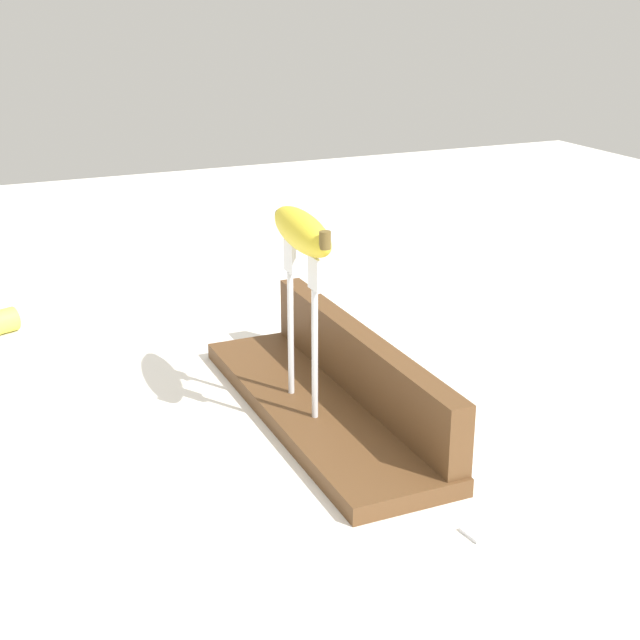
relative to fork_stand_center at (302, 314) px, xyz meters
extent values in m
plane|color=silver|center=(0.00, 0.02, -0.13)|extent=(3.00, 3.00, 0.00)
cube|color=brown|center=(0.00, 0.02, -0.12)|extent=(0.45, 0.13, 0.02)
cube|color=brown|center=(0.00, 0.07, -0.07)|extent=(0.44, 0.03, 0.08)
cylinder|color=silver|center=(-0.03, 0.00, -0.04)|extent=(0.01, 0.01, 0.15)
cube|color=silver|center=(-0.03, 0.00, 0.06)|extent=(0.03, 0.00, 0.04)
cylinder|color=silver|center=(0.03, 0.00, -0.04)|extent=(0.01, 0.01, 0.15)
cube|color=silver|center=(0.03, 0.00, 0.06)|extent=(0.03, 0.00, 0.04)
ellipsoid|color=yellow|center=(0.00, 0.00, 0.09)|extent=(0.16, 0.05, 0.04)
cylinder|color=brown|center=(0.07, -0.01, 0.10)|extent=(0.01, 0.01, 0.02)
sphere|color=#3F2D19|center=(-0.08, 0.01, 0.09)|extent=(0.01, 0.01, 0.01)
cylinder|color=silver|center=(0.27, 0.16, -0.13)|extent=(0.03, 0.16, 0.01)
cube|color=silver|center=(0.28, 0.06, -0.13)|extent=(0.03, 0.04, 0.01)
cylinder|color=#DBD147|center=(-0.43, -0.29, -0.11)|extent=(0.05, 0.05, 0.04)
camera|label=1|loc=(0.88, -0.37, 0.34)|focal=51.31mm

